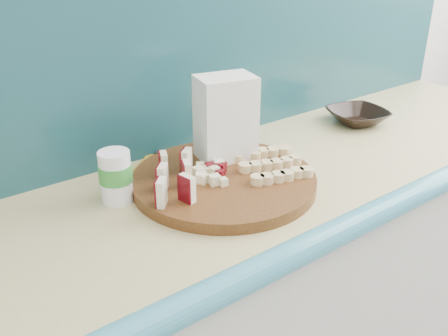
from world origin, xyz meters
TOP-DOWN VIEW (x-y plane):
  - kitchen_counter at (0.10, 1.50)m, footprint 2.20×0.63m
  - backsplash at (0.10, 1.79)m, footprint 2.20×0.02m
  - cutting_board at (-0.04, 1.51)m, footprint 0.57×0.57m
  - apple_wedges at (-0.17, 1.53)m, footprint 0.16×0.18m
  - apple_chunks at (-0.07, 1.52)m, footprint 0.08×0.08m
  - banana_slices at (0.08, 1.48)m, footprint 0.20×0.20m
  - brown_bowl at (0.58, 1.60)m, footprint 0.23×0.23m
  - flour_bag at (0.03, 1.60)m, footprint 0.16×0.13m
  - canister at (-0.28, 1.60)m, footprint 0.08×0.08m
  - banana_peel at (-0.08, 1.73)m, footprint 0.25×0.22m

SIDE VIEW (x-z plane):
  - kitchen_counter at x=0.10m, z-range 0.00..0.91m
  - banana_peel at x=-0.08m, z-range 0.91..0.92m
  - cutting_board at x=-0.04m, z-range 0.91..0.94m
  - brown_bowl at x=0.58m, z-range 0.91..0.96m
  - banana_slices at x=0.08m, z-range 0.94..0.96m
  - apple_chunks at x=-0.07m, z-range 0.94..0.96m
  - apple_wedges at x=-0.17m, z-range 0.94..1.00m
  - canister at x=-0.28m, z-range 0.91..1.04m
  - flour_bag at x=0.03m, z-range 0.91..1.16m
  - backsplash at x=0.10m, z-range 0.91..1.41m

